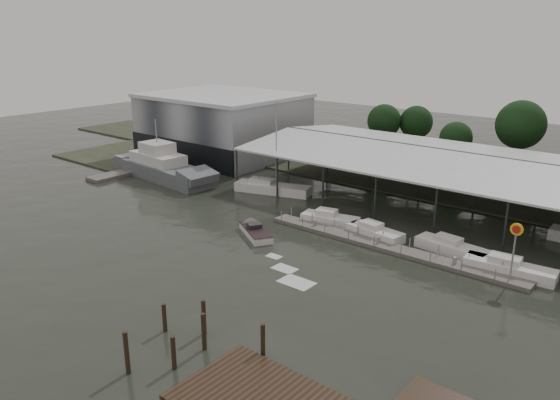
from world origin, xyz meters
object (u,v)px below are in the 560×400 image
Objects in this scene: grey_trawler at (163,168)px; speedboat_underway at (254,231)px; shell_fuel_sign at (515,241)px; white_sailboat at (272,188)px.

speedboat_underway is at bearing -13.45° from grey_trawler.
white_sailboat reaches higher than shell_fuel_sign.
shell_fuel_sign is 25.90m from speedboat_underway.
white_sailboat is (17.06, 4.46, -0.94)m from grey_trawler.
grey_trawler is (-50.66, 3.08, -2.35)m from shell_fuel_sign.
grey_trawler is 17.65m from white_sailboat.
speedboat_underway is at bearing -167.83° from shell_fuel_sign.
grey_trawler is 1.62× the size of white_sailboat.
shell_fuel_sign is 0.45× the size of white_sailboat.
shell_fuel_sign is 0.28× the size of grey_trawler.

